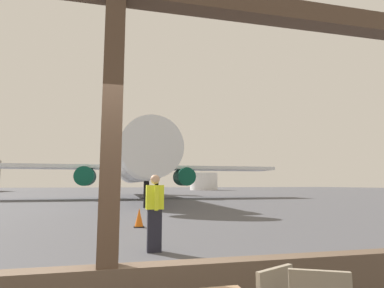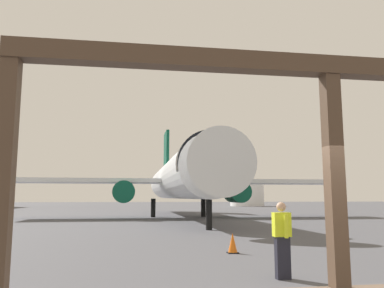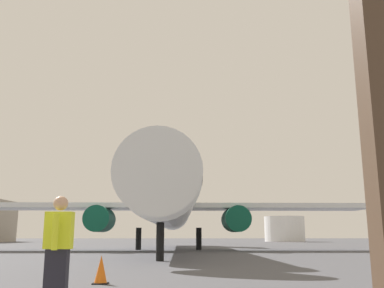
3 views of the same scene
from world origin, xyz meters
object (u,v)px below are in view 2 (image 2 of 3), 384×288
object	(u,v)px
airplane	(180,178)
ground_crew_worker	(282,239)
fuel_storage_tank	(247,196)
traffic_cone	(233,243)

from	to	relation	value
airplane	ground_crew_worker	xyz separation A→B (m)	(-0.92, -26.87, -2.70)
airplane	fuel_storage_tank	xyz separation A→B (m)	(19.51, 43.79, -1.40)
ground_crew_worker	traffic_cone	world-z (taller)	ground_crew_worker
airplane	traffic_cone	bearing A→B (deg)	-92.54
ground_crew_worker	traffic_cone	xyz separation A→B (m)	(-0.08, 4.19, -0.58)
traffic_cone	fuel_storage_tank	distance (m)	69.59
traffic_cone	fuel_storage_tank	size ratio (longest dim) A/B	0.09
fuel_storage_tank	ground_crew_worker	bearing A→B (deg)	-106.13
airplane	fuel_storage_tank	distance (m)	47.96
ground_crew_worker	traffic_cone	bearing A→B (deg)	91.16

